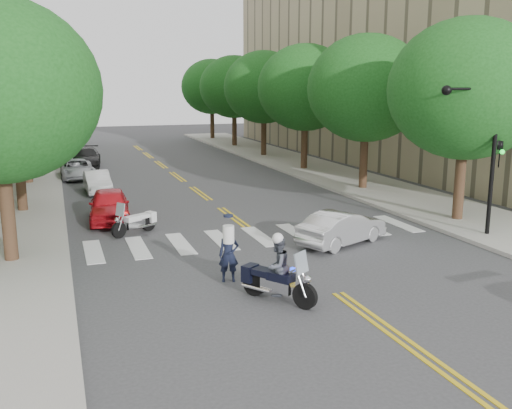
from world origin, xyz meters
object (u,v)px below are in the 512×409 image
motorcycle_police (276,271)px  motorcycle_parked (138,222)px  convertible (342,228)px  officer_standing (229,255)px

motorcycle_police → motorcycle_parked: 8.87m
motorcycle_police → motorcycle_parked: size_ratio=1.11×
motorcycle_parked → convertible: size_ratio=0.50×
motorcycle_parked → convertible: (6.85, -4.06, 0.16)m
motorcycle_police → convertible: motorcycle_police is taller
motorcycle_police → motorcycle_parked: (-2.51, 8.50, -0.38)m
convertible → motorcycle_parked: bearing=35.4°
motorcycle_police → officer_standing: bearing=-103.0°
convertible → officer_standing: bearing=92.2°
motorcycle_police → convertible: (4.34, 4.45, -0.23)m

